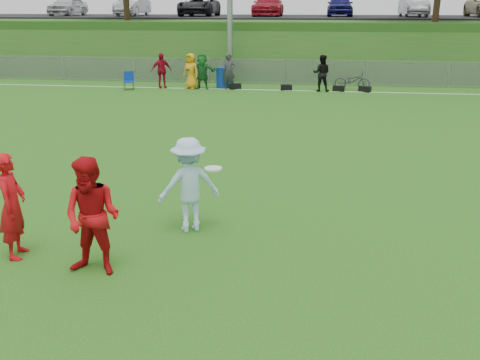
% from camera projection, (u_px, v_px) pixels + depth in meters
% --- Properties ---
extents(ground, '(120.00, 120.00, 0.00)m').
position_uv_depth(ground, '(215.00, 259.00, 8.70)').
color(ground, '#215812').
rests_on(ground, ground).
extents(sideline_far, '(60.00, 0.10, 0.01)m').
position_uv_depth(sideline_far, '(283.00, 90.00, 25.63)').
color(sideline_far, white).
rests_on(sideline_far, ground).
extents(fence, '(58.00, 0.06, 1.30)m').
position_uv_depth(fence, '(286.00, 72.00, 27.31)').
color(fence, gray).
rests_on(fence, ground).
extents(berm, '(120.00, 18.00, 3.00)m').
position_uv_depth(berm, '(295.00, 41.00, 37.39)').
color(berm, '#1B5417').
rests_on(berm, ground).
extents(parking_lot, '(120.00, 12.00, 0.10)m').
position_uv_depth(parking_lot, '(297.00, 17.00, 38.78)').
color(parking_lot, black).
rests_on(parking_lot, berm).
extents(car_row, '(32.04, 5.18, 1.44)m').
position_uv_depth(car_row, '(280.00, 6.00, 37.75)').
color(car_row, silver).
rests_on(car_row, parking_lot).
extents(spectator_row, '(8.75, 0.85, 1.69)m').
position_uv_depth(spectator_row, '(221.00, 72.00, 25.75)').
color(spectator_row, '#A20B20').
rests_on(spectator_row, ground).
extents(gear_bags, '(6.81, 0.55, 0.26)m').
position_uv_depth(gear_bags, '(306.00, 88.00, 25.54)').
color(gear_bags, black).
rests_on(gear_bags, ground).
extents(player_red_left, '(0.55, 0.72, 1.76)m').
position_uv_depth(player_red_left, '(12.00, 206.00, 8.55)').
color(player_red_left, red).
rests_on(player_red_left, ground).
extents(player_red_center, '(0.95, 0.78, 1.84)m').
position_uv_depth(player_red_center, '(93.00, 217.00, 7.98)').
color(player_red_center, red).
rests_on(player_red_center, ground).
extents(player_blue, '(1.29, 1.06, 1.74)m').
position_uv_depth(player_blue, '(189.00, 185.00, 9.57)').
color(player_blue, '#B0DAF5').
rests_on(player_blue, ground).
extents(frisbee, '(0.31, 0.31, 0.03)m').
position_uv_depth(frisbee, '(213.00, 169.00, 9.24)').
color(frisbee, silver).
rests_on(frisbee, ground).
extents(recycling_bin, '(0.80, 0.80, 1.00)m').
position_uv_depth(recycling_bin, '(223.00, 77.00, 26.34)').
color(recycling_bin, '#0D3394').
rests_on(recycling_bin, ground).
extents(camp_chair, '(0.58, 0.59, 0.86)m').
position_uv_depth(camp_chair, '(129.00, 84.00, 25.78)').
color(camp_chair, '#0D3196').
rests_on(camp_chair, ground).
extents(bicycle, '(1.74, 0.75, 0.89)m').
position_uv_depth(bicycle, '(352.00, 81.00, 25.68)').
color(bicycle, '#313134').
rests_on(bicycle, ground).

